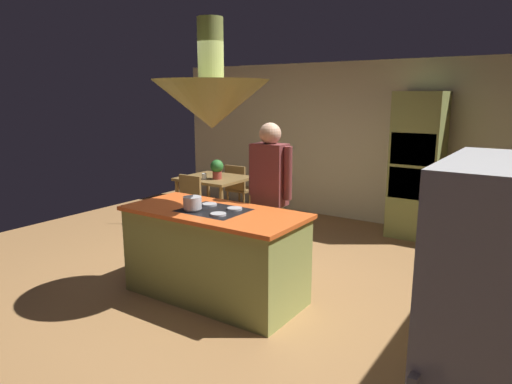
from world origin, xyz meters
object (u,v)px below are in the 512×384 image
Objects in this scene: oven_tower at (417,166)px; chair_by_back_wall at (239,186)px; cooking_pot_on_cooktop at (192,203)px; chair_facing_island at (186,201)px; cup_on_table at (204,176)px; person_at_island at (270,191)px; potted_plant_on_table at (217,168)px; kitchen_island at (215,254)px; dining_table at (214,184)px.

chair_by_back_wall is at bearing -170.23° from oven_tower.
cooking_pot_on_cooktop is (1.54, -2.89, 0.49)m from chair_by_back_wall.
chair_facing_island is at bearing 134.46° from cooking_pot_on_cooktop.
cooking_pot_on_cooktop reaches higher than cup_on_table.
chair_facing_island is at bearing 158.85° from person_at_island.
person_at_island is 5.80× the size of potted_plant_on_table.
cooking_pot_on_cooktop is (-0.16, -0.13, 0.53)m from kitchen_island.
oven_tower is at bearing 32.79° from chair_facing_island.
chair_by_back_wall is (-2.80, -0.48, -0.53)m from oven_tower.
oven_tower is 3.37m from chair_facing_island.
dining_table is 0.68m from chair_by_back_wall.
oven_tower reaches higher than chair_facing_island.
cooking_pot_on_cooktop reaches higher than dining_table.
kitchen_island is at bearing 39.09° from cooking_pot_on_cooktop.
cup_on_table is at bearing 132.31° from kitchen_island.
chair_facing_island is at bearing -90.00° from dining_table.
dining_table is at bearing 146.23° from potted_plant_on_table.
person_at_island is (-0.89, -2.54, -0.03)m from oven_tower.
cooking_pot_on_cooktop is (1.55, -2.01, 0.19)m from cup_on_table.
cup_on_table is 0.50× the size of cooking_pot_on_cooktop.
chair_by_back_wall is (-1.70, 2.76, 0.04)m from kitchen_island.
oven_tower is at bearing 24.90° from potted_plant_on_table.
oven_tower is at bearing 22.21° from dining_table.
dining_table is (-1.70, 2.10, 0.19)m from kitchen_island.
potted_plant_on_table reaches higher than dining_table.
person_at_island is 2.00× the size of chair_facing_island.
potted_plant_on_table is at bearing -155.10° from oven_tower.
chair_facing_island is (-2.80, -1.80, -0.53)m from oven_tower.
chair_facing_island is 0.72m from potted_plant_on_table.
chair_by_back_wall is at bearing 90.00° from chair_facing_island.
potted_plant_on_table reaches higher than kitchen_island.
dining_table is at bearing 90.00° from chair_facing_island.
cup_on_table is at bearing -92.96° from dining_table.
kitchen_island reaches higher than chair_facing_island.
chair_by_back_wall is 0.93m from cup_on_table.
cup_on_table is (-1.93, 1.18, -0.20)m from person_at_island.
person_at_island is at bearing 132.87° from chair_by_back_wall.
potted_plant_on_table is 2.56m from cooking_pot_on_cooktop.
oven_tower reaches higher than kitchen_island.
cup_on_table reaches higher than dining_table.
kitchen_island is at bearing -51.01° from dining_table.
dining_table is 2.73m from cooking_pot_on_cooktop.
chair_by_back_wall is 4.83× the size of cooking_pot_on_cooktop.
person_at_island reaches higher than chair_by_back_wall.
person_at_island is (0.21, 0.70, 0.55)m from kitchen_island.
oven_tower is 2.89m from chair_by_back_wall.
dining_table is 1.15× the size of chair_by_back_wall.
kitchen_island is 1.06× the size of person_at_island.
kitchen_island is at bearing -47.69° from cup_on_table.
potted_plant_on_table is (-2.66, -1.24, -0.11)m from oven_tower.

